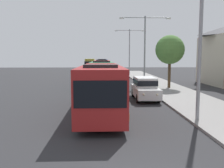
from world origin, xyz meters
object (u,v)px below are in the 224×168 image
object	(u,v)px
bus_middle	(102,68)
streetlamp_mid	(145,43)
box_truck_oncoming	(90,64)
bus_fourth_in_line	(102,66)
streetlamp_far	(129,47)
roadside_tree	(170,50)
streetlamp_near	(201,25)
bus_lead	(101,86)
bus_second_in_line	(102,73)
white_suv	(145,87)

from	to	relation	value
bus_middle	streetlamp_mid	xyz separation A→B (m)	(5.40, -10.97, 3.69)
bus_middle	box_truck_oncoming	world-z (taller)	bus_middle
bus_fourth_in_line	streetlamp_far	bearing A→B (deg)	-51.80
box_truck_oncoming	streetlamp_far	world-z (taller)	streetlamp_far
roadside_tree	streetlamp_near	bearing A→B (deg)	-99.17
bus_middle	streetlamp_far	xyz separation A→B (m)	(5.40, 6.36, 3.83)
bus_lead	streetlamp_near	bearing A→B (deg)	-27.00
streetlamp_mid	bus_second_in_line	bearing A→B (deg)	-160.37
streetlamp_mid	box_truck_oncoming	bearing A→B (deg)	104.28
box_truck_oncoming	streetlamp_near	world-z (taller)	streetlamp_near
bus_lead	white_suv	distance (m)	5.82
bus_second_in_line	bus_fourth_in_line	distance (m)	26.12
box_truck_oncoming	roadside_tree	distance (m)	39.25
streetlamp_near	streetlamp_far	bearing A→B (deg)	90.00
bus_second_in_line	streetlamp_mid	xyz separation A→B (m)	(5.40, 1.92, 3.69)
bus_middle	streetlamp_near	xyz separation A→B (m)	(5.40, -28.30, 3.61)
bus_middle	streetlamp_far	world-z (taller)	streetlamp_far
roadside_tree	box_truck_oncoming	bearing A→B (deg)	106.23
white_suv	streetlamp_far	distance (m)	27.88
streetlamp_near	streetlamp_mid	size ratio (longest dim) A/B	0.99
bus_lead	streetlamp_near	world-z (taller)	streetlamp_near
roadside_tree	streetlamp_mid	bearing A→B (deg)	123.42
bus_second_in_line	box_truck_oncoming	bearing A→B (deg)	95.22
bus_second_in_line	roadside_tree	distance (m)	8.25
box_truck_oncoming	bus_middle	bearing A→B (deg)	-81.91
bus_second_in_line	streetlamp_near	distance (m)	16.72
bus_fourth_in_line	streetlamp_far	xyz separation A→B (m)	(5.40, -6.86, 3.83)
bus_middle	white_suv	size ratio (longest dim) A/B	2.45
bus_second_in_line	streetlamp_far	xyz separation A→B (m)	(5.40, 19.26, 3.83)
bus_lead	streetlamp_near	xyz separation A→B (m)	(5.40, -2.75, 3.61)
bus_fourth_in_line	bus_middle	bearing A→B (deg)	-90.00
bus_lead	streetlamp_near	size ratio (longest dim) A/B	1.33
bus_fourth_in_line	bus_second_in_line	bearing A→B (deg)	-90.00
bus_middle	bus_second_in_line	bearing A→B (deg)	-90.00
bus_lead	streetlamp_far	size ratio (longest dim) A/B	1.26
streetlamp_mid	streetlamp_far	size ratio (longest dim) A/B	0.96
streetlamp_mid	white_suv	bearing A→B (deg)	-99.52
box_truck_oncoming	streetlamp_mid	xyz separation A→B (m)	(8.70, -34.19, 3.67)
bus_fourth_in_line	white_suv	xyz separation A→B (m)	(3.70, -34.33, -0.66)
bus_fourth_in_line	white_suv	world-z (taller)	bus_fourth_in_line
box_truck_oncoming	roadside_tree	bearing A→B (deg)	-73.77
streetlamp_mid	roadside_tree	size ratio (longest dim) A/B	1.44
bus_middle	streetlamp_mid	distance (m)	12.77
bus_second_in_line	streetlamp_near	bearing A→B (deg)	-70.69
bus_second_in_line	roadside_tree	xyz separation A→B (m)	(7.65, -1.48, 2.71)
bus_second_in_line	bus_fourth_in_line	bearing A→B (deg)	90.00
bus_second_in_line	streetlamp_mid	distance (m)	6.81
bus_second_in_line	streetlamp_far	size ratio (longest dim) A/B	1.31
streetlamp_mid	bus_middle	bearing A→B (deg)	116.20
bus_lead	streetlamp_far	bearing A→B (deg)	80.40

